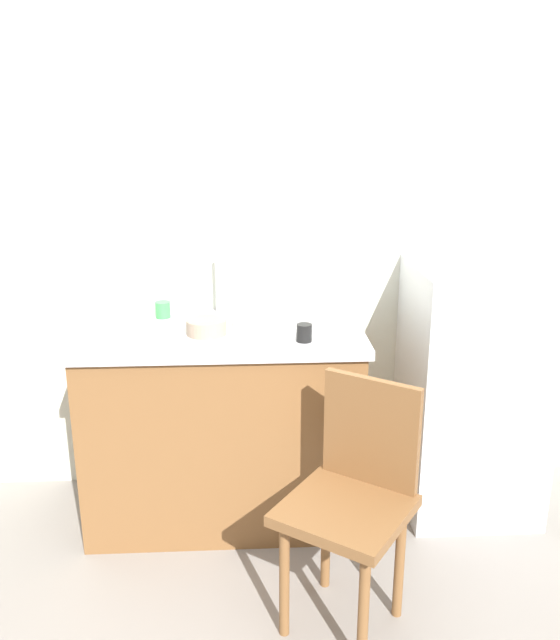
# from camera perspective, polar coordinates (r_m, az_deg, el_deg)

# --- Properties ---
(ground_plane) EXTENTS (8.00, 8.00, 0.00)m
(ground_plane) POSITION_cam_1_polar(r_m,az_deg,el_deg) (2.69, -1.26, -23.54)
(ground_plane) COLOR gray
(back_wall) EXTENTS (4.80, 0.10, 2.59)m
(back_wall) POSITION_cam_1_polar(r_m,az_deg,el_deg) (3.07, -2.05, 8.59)
(back_wall) COLOR silver
(back_wall) RESTS_ON ground_plane
(cabinet_base) EXTENTS (1.17, 0.60, 0.85)m
(cabinet_base) POSITION_cam_1_polar(r_m,az_deg,el_deg) (3.00, -4.89, -9.20)
(cabinet_base) COLOR brown
(cabinet_base) RESTS_ON ground_plane
(countertop) EXTENTS (1.21, 0.64, 0.04)m
(countertop) POSITION_cam_1_polar(r_m,az_deg,el_deg) (2.83, -5.12, -1.13)
(countertop) COLOR #B7B7BC
(countertop) RESTS_ON cabinet_base
(faucet) EXTENTS (0.02, 0.02, 0.26)m
(faucet) POSITION_cam_1_polar(r_m,az_deg,el_deg) (3.03, -5.37, 3.01)
(faucet) COLOR #B7B7BC
(faucet) RESTS_ON countertop
(refrigerator) EXTENTS (0.58, 0.56, 1.14)m
(refrigerator) POSITION_cam_1_polar(r_m,az_deg,el_deg) (3.12, 16.13, -5.81)
(refrigerator) COLOR silver
(refrigerator) RESTS_ON ground_plane
(chair) EXTENTS (0.56, 0.56, 0.89)m
(chair) POSITION_cam_1_polar(r_m,az_deg,el_deg) (2.38, 6.35, -14.75)
(chair) COLOR brown
(chair) RESTS_ON ground_plane
(dish_tray) EXTENTS (0.28, 0.20, 0.05)m
(dish_tray) POSITION_cam_1_polar(r_m,az_deg,el_deg) (2.89, -1.19, 0.24)
(dish_tray) COLOR white
(dish_tray) RESTS_ON countertop
(terracotta_bowl) EXTENTS (0.17, 0.17, 0.06)m
(terracotta_bowl) POSITION_cam_1_polar(r_m,az_deg,el_deg) (2.76, -6.37, -0.58)
(terracotta_bowl) COLOR gray
(terracotta_bowl) RESTS_ON countertop
(cup_green) EXTENTS (0.07, 0.07, 0.07)m
(cup_green) POSITION_cam_1_polar(r_m,az_deg,el_deg) (3.01, -10.07, 0.88)
(cup_green) COLOR green
(cup_green) RESTS_ON countertop
(cup_black) EXTENTS (0.06, 0.06, 0.07)m
(cup_black) POSITION_cam_1_polar(r_m,az_deg,el_deg) (2.65, 2.10, -1.10)
(cup_black) COLOR black
(cup_black) RESTS_ON countertop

